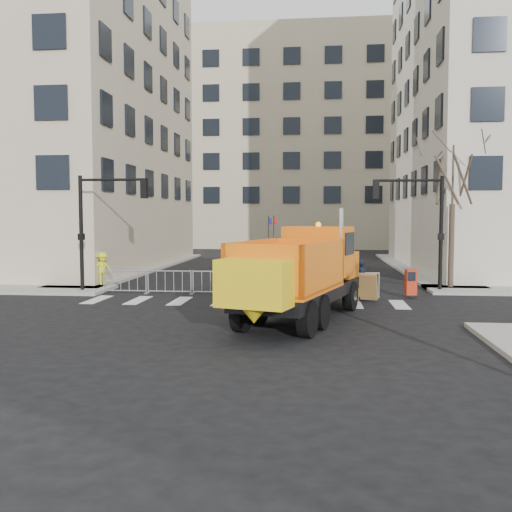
# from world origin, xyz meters

# --- Properties ---
(ground) EXTENTS (120.00, 120.00, 0.00)m
(ground) POSITION_xyz_m (0.00, 0.00, 0.00)
(ground) COLOR black
(ground) RESTS_ON ground
(sidewalk_back) EXTENTS (64.00, 5.00, 0.15)m
(sidewalk_back) POSITION_xyz_m (0.00, 8.50, 0.07)
(sidewalk_back) COLOR gray
(sidewalk_back) RESTS_ON ground
(building_far) EXTENTS (30.00, 18.00, 24.00)m
(building_far) POSITION_xyz_m (0.00, 52.00, 12.00)
(building_far) COLOR #B6AA8B
(building_far) RESTS_ON ground
(traffic_light_left) EXTENTS (0.18, 0.18, 5.40)m
(traffic_light_left) POSITION_xyz_m (-8.00, 7.50, 2.70)
(traffic_light_left) COLOR black
(traffic_light_left) RESTS_ON ground
(traffic_light_right) EXTENTS (0.18, 0.18, 5.40)m
(traffic_light_right) POSITION_xyz_m (8.50, 9.50, 2.70)
(traffic_light_right) COLOR black
(traffic_light_right) RESTS_ON ground
(crowd_barriers) EXTENTS (12.60, 0.60, 1.10)m
(crowd_barriers) POSITION_xyz_m (-0.75, 7.60, 0.55)
(crowd_barriers) COLOR #9EA0A5
(crowd_barriers) RESTS_ON ground
(street_tree) EXTENTS (3.00, 3.00, 7.50)m
(street_tree) POSITION_xyz_m (9.20, 10.50, 3.75)
(street_tree) COLOR #382B21
(street_tree) RESTS_ON ground
(plow_truck) EXTENTS (5.35, 10.18, 3.82)m
(plow_truck) POSITION_xyz_m (2.22, 1.43, 1.70)
(plow_truck) COLOR black
(plow_truck) RESTS_ON ground
(cop_a) EXTENTS (0.74, 0.67, 1.70)m
(cop_a) POSITION_xyz_m (4.64, 7.00, 0.85)
(cop_a) COLOR black
(cop_a) RESTS_ON ground
(cop_b) EXTENTS (1.00, 0.82, 1.91)m
(cop_b) POSITION_xyz_m (4.31, 6.39, 0.95)
(cop_b) COLOR black
(cop_b) RESTS_ON ground
(cop_c) EXTENTS (1.11, 1.21, 1.99)m
(cop_c) POSITION_xyz_m (2.26, 6.01, 0.99)
(cop_c) COLOR black
(cop_c) RESTS_ON ground
(worker) EXTENTS (1.17, 1.15, 1.61)m
(worker) POSITION_xyz_m (-7.79, 9.47, 0.96)
(worker) COLOR yellow
(worker) RESTS_ON sidewalk_back
(newspaper_box) EXTENTS (0.50, 0.45, 1.10)m
(newspaper_box) POSITION_xyz_m (6.83, 7.37, 0.70)
(newspaper_box) COLOR red
(newspaper_box) RESTS_ON sidewalk_back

